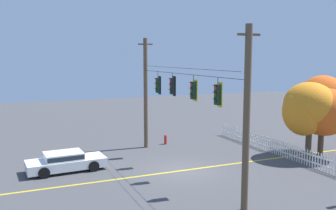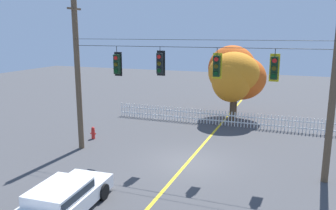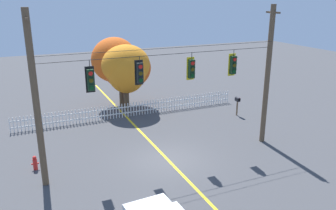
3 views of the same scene
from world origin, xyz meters
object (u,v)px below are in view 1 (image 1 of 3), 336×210
autumn_maple_near_fence (323,106)px  fire_hydrant (165,139)px  parked_car (65,161)px  traffic_signal_northbound_primary (218,95)px  traffic_signal_southbound_primary (158,85)px  traffic_signal_eastbound_side (194,90)px  traffic_signal_northbound_secondary (173,86)px  autumn_maple_mid (307,108)px

autumn_maple_near_fence → fire_hydrant: autumn_maple_near_fence is taller
fire_hydrant → parked_car: bearing=-64.2°
traffic_signal_northbound_primary → fire_hydrant: bearing=170.8°
autumn_maple_near_fence → parked_car: autumn_maple_near_fence is taller
autumn_maple_near_fence → fire_hydrant: size_ratio=7.26×
traffic_signal_southbound_primary → traffic_signal_eastbound_side: size_ratio=1.07×
traffic_signal_northbound_secondary → parked_car: size_ratio=0.31×
parked_car → traffic_signal_northbound_primary: bearing=44.0°
traffic_signal_southbound_primary → traffic_signal_northbound_secondary: (2.41, -0.00, 0.12)m
traffic_signal_northbound_secondary → autumn_maple_mid: 9.38m
traffic_signal_eastbound_side → parked_car: size_ratio=0.31×
parked_car → autumn_maple_near_fence: bearing=79.0°
traffic_signal_southbound_primary → traffic_signal_eastbound_side: 5.27m
traffic_signal_eastbound_side → autumn_maple_mid: 9.19m
parked_car → fire_hydrant: bearing=115.8°
autumn_maple_mid → fire_hydrant: 10.72m
parked_car → traffic_signal_eastbound_side: bearing=57.6°
parked_car → fire_hydrant: parked_car is taller
traffic_signal_eastbound_side → parked_car: 8.81m
traffic_signal_southbound_primary → traffic_signal_northbound_primary: (7.84, -0.00, 0.09)m
traffic_signal_southbound_primary → parked_car: 7.83m
traffic_signal_southbound_primary → fire_hydrant: size_ratio=2.05×
traffic_signal_eastbound_side → fire_hydrant: traffic_signal_eastbound_side is taller
traffic_signal_southbound_primary → autumn_maple_near_fence: traffic_signal_southbound_primary is taller
autumn_maple_mid → traffic_signal_southbound_primary: bearing=-116.3°
traffic_signal_eastbound_side → autumn_maple_near_fence: bearing=94.5°
traffic_signal_northbound_secondary → parked_car: bearing=-101.0°
traffic_signal_northbound_primary → parked_car: size_ratio=0.31×
traffic_signal_southbound_primary → fire_hydrant: (-2.81, 1.73, -4.50)m
traffic_signal_northbound_primary → parked_car: (-6.68, -6.46, -4.36)m
traffic_signal_northbound_primary → autumn_maple_mid: traffic_signal_northbound_primary is taller
traffic_signal_eastbound_side → autumn_maple_mid: bearing=95.2°
traffic_signal_southbound_primary → parked_car: size_ratio=0.33×
traffic_signal_eastbound_side → fire_hydrant: 9.45m
autumn_maple_near_fence → fire_hydrant: bearing=-129.9°
traffic_signal_northbound_primary → fire_hydrant: 11.72m
autumn_maple_near_fence → parked_car: bearing=-101.0°
traffic_signal_southbound_primary → fire_hydrant: 5.58m
traffic_signal_northbound_secondary → traffic_signal_northbound_primary: same height
traffic_signal_southbound_primary → autumn_maple_near_fence: bearing=66.9°
fire_hydrant → traffic_signal_southbound_primary: bearing=-31.7°
traffic_signal_eastbound_side → fire_hydrant: bearing=167.9°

